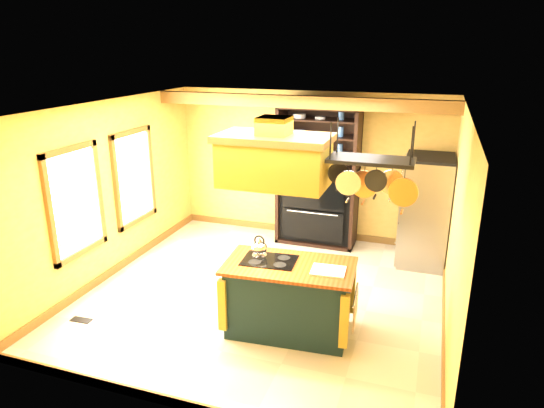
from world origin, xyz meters
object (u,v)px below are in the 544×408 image
Objects in this scene: refrigerator at (424,213)px; range_hood at (274,158)px; pot_rack at (372,171)px; hutch at (318,192)px; kitchen_island at (289,297)px.

range_hood is at bearing -121.96° from refrigerator.
range_hood and pot_rack have the same top height.
range_hood is at bearing -86.60° from hutch.
range_hood reaches higher than hutch.
pot_rack is 0.57× the size of refrigerator.
hutch is (-0.38, 3.02, 0.48)m from kitchen_island.
refrigerator reaches higher than kitchen_island.
pot_rack is 3.51m from hutch.
range_hood is 1.30× the size of pot_rack.
range_hood reaches higher than refrigerator.
hutch is (-0.18, 3.02, -1.28)m from range_hood.
pot_rack is (0.91, -0.00, 1.69)m from kitchen_island.
hutch is at bearing 113.14° from pot_rack.
kitchen_island is at bearing 179.96° from pot_rack.
range_hood is 3.29m from hutch.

